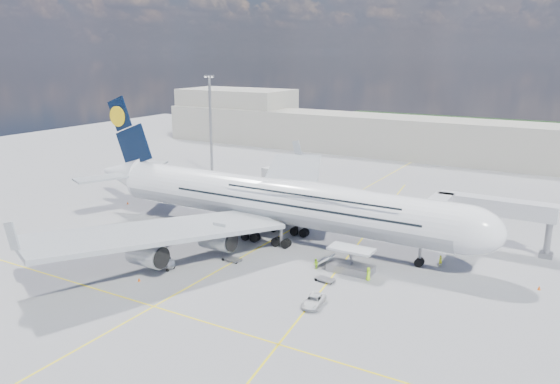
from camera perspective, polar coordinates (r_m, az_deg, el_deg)
The scene contains 31 objects.
ground at distance 86.08m, azimuth -3.91°, elevation -6.75°, with size 300.00×300.00×0.00m, color gray.
taxi_line_main at distance 86.08m, azimuth -3.91°, elevation -6.75°, with size 0.25×220.00×0.01m, color yellow.
taxi_line_cross at distance 71.82m, azimuth -13.06°, elevation -11.57°, with size 120.00×0.25×0.01m, color yellow.
taxi_line_diag at distance 88.09m, azimuth 7.42°, elevation -6.33°, with size 0.25×100.00×0.01m, color yellow.
airliner at distance 91.83m, azimuth -0.36°, elevation -0.84°, with size 77.26×79.15×23.71m.
jet_bridge at distance 91.81m, azimuth 19.39°, elevation -1.70°, with size 18.80×12.10×8.50m.
cargo_loader at distance 80.51m, azimuth 7.31°, elevation -7.41°, with size 8.53×3.20×3.67m.
light_mast at distance 141.36m, azimuth -7.26°, elevation 7.04°, with size 3.00×0.70×25.50m.
terminal at distance 169.38m, azimuth 14.43°, elevation 5.45°, with size 180.00×16.00×12.00m, color #B2AD9E.
hangar at distance 203.56m, azimuth -4.54°, elevation 8.14°, with size 40.00×22.00×18.00m, color #B2AD9E.
dolly_row_a at distance 91.40m, azimuth -13.45°, elevation -5.10°, with size 3.69×2.69×2.09m.
dolly_row_b at distance 92.72m, azimuth -12.22°, elevation -5.28°, with size 3.04×2.38×0.39m.
dolly_row_c at distance 83.00m, azimuth -12.05°, elevation -7.60°, with size 3.63×2.89×0.47m.
dolly_back at distance 98.02m, azimuth -20.54°, elevation -4.79°, with size 3.05×1.84×0.43m.
dolly_nose_far at distance 77.24m, azimuth 4.71°, elevation -9.07°, with size 2.99×1.94×0.41m.
dolly_nose_near at distance 84.35m, azimuth -5.06°, elevation -6.98°, with size 3.32×2.21×0.45m.
baggage_tug at distance 83.59m, azimuth -11.79°, elevation -7.21°, with size 2.54×1.47×1.50m.
catering_truck_inner at distance 110.24m, azimuth -0.23°, elevation -0.84°, with size 7.35×3.14×4.31m.
catering_truck_outer at distance 129.55m, azimuth -0.48°, elevation 1.45°, with size 7.60×4.17×4.28m.
service_van at distance 70.12m, azimuth 3.51°, elevation -11.29°, with size 2.12×4.59×1.27m, color silver.
crew_nose at distance 85.49m, azimuth 16.44°, elevation -6.90°, with size 0.60×0.39×1.64m, color #EDFF1A.
crew_loader at distance 80.87m, azimuth 3.77°, elevation -7.54°, with size 0.81×0.63×1.67m, color #A3E718.
crew_wing at distance 97.47m, azimuth -12.83°, elevation -4.01°, with size 0.98×0.41×1.67m, color #98EC18.
crew_van at distance 78.04m, azimuth 9.21°, elevation -8.44°, with size 0.94×0.61×1.93m, color #B6FF1A.
crew_tug at distance 83.81m, azimuth -12.65°, elevation -6.95°, with size 1.30×0.75×2.01m, color #9FF119.
cone_nose at distance 82.21m, azimuth 25.45°, elevation -9.03°, with size 0.45×0.45×0.57m.
cone_wing_left_inner at distance 110.21m, azimuth 4.01°, elevation -1.86°, with size 0.38×0.38×0.49m.
cone_wing_left_outer at distance 122.78m, azimuth -3.09°, elevation -0.12°, with size 0.46×0.46×0.59m.
cone_wing_right_inner at distance 86.55m, azimuth -13.82°, elevation -6.82°, with size 0.49×0.49×0.63m.
cone_wing_right_outer at distance 79.52m, azimuth -14.51°, elevation -8.85°, with size 0.39×0.39×0.50m.
cone_tail at distance 119.06m, azimuth -15.64°, elevation -1.10°, with size 0.48×0.48×0.61m.
Camera 1 is at (45.37, -66.26, 30.99)m, focal length 35.00 mm.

